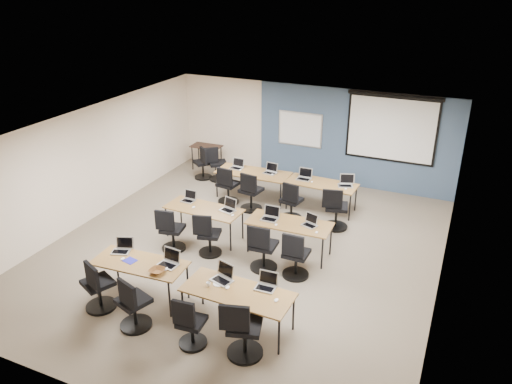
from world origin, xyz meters
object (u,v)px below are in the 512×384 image
at_px(training_table_front_right, 238,294).
at_px(task_chair_6, 263,251).
at_px(spare_chair_b, 203,166).
at_px(training_table_mid_left, 204,210).
at_px(laptop_9, 271,171).
at_px(laptop_11, 346,183).
at_px(projector_screen, 392,125).
at_px(task_chair_11, 335,212).
at_px(laptop_8, 237,166).
at_px(task_chair_2, 190,326).
at_px(laptop_3, 266,284).
at_px(utility_table, 206,149).
at_px(training_table_back_right, 322,185).
at_px(task_chair_5, 208,238).
at_px(task_chair_9, 251,195).
at_px(laptop_0, 122,248).
at_px(training_table_back_left, 253,174).
at_px(laptop_6, 270,216).
at_px(whiteboard, 300,129).
at_px(laptop_7, 310,222).
at_px(training_table_front_left, 140,265).
at_px(laptop_1, 169,261).
at_px(laptop_5, 229,207).
at_px(laptop_2, 223,276).
at_px(laptop_4, 189,198).
at_px(task_chair_7, 295,259).
at_px(spare_chair_a, 216,166).
at_px(task_chair_4, 171,233).
at_px(task_chair_1, 133,307).
at_px(laptop_10, 304,176).
at_px(training_table_mid_right, 289,225).
at_px(task_chair_10, 291,204).
at_px(task_chair_0, 98,289).

height_order(training_table_front_right, task_chair_6, task_chair_6).
relative_size(task_chair_6, spare_chair_b, 1.05).
relative_size(training_table_mid_left, laptop_9, 5.27).
distance_m(training_table_front_right, laptop_11, 5.06).
relative_size(projector_screen, task_chair_11, 2.30).
bearing_deg(laptop_8, task_chair_2, -68.64).
bearing_deg(laptop_8, laptop_3, -56.44).
relative_size(laptop_11, utility_table, 0.40).
height_order(training_table_front_right, training_table_back_right, same).
height_order(task_chair_5, task_chair_9, task_chair_9).
bearing_deg(laptop_0, training_table_mid_left, 58.53).
bearing_deg(laptop_0, training_table_back_left, 63.24).
height_order(training_table_mid_left, training_table_back_left, same).
bearing_deg(laptop_6, whiteboard, 100.32).
bearing_deg(task_chair_2, laptop_7, 71.29).
height_order(training_table_front_left, laptop_1, laptop_1).
bearing_deg(laptop_5, laptop_8, 127.56).
xyz_separation_m(laptop_5, task_chair_11, (2.01, 1.46, -0.36)).
distance_m(laptop_2, utility_table, 7.08).
relative_size(laptop_0, laptop_5, 0.99).
bearing_deg(laptop_7, laptop_4, -160.79).
height_order(training_table_front_right, task_chair_7, task_chair_7).
distance_m(laptop_0, spare_chair_a, 5.41).
xyz_separation_m(training_table_mid_left, laptop_8, (-0.40, 2.50, 0.11)).
relative_size(whiteboard, utility_table, 1.42).
bearing_deg(training_table_mid_left, task_chair_4, -112.98).
bearing_deg(task_chair_9, training_table_back_left, 117.13).
xyz_separation_m(training_table_mid_left, laptop_7, (2.40, 0.19, 0.11)).
height_order(task_chair_2, spare_chair_b, spare_chair_b).
xyz_separation_m(training_table_front_right, task_chair_5, (-1.61, 1.88, -0.28)).
height_order(task_chair_7, utility_table, task_chair_7).
bearing_deg(laptop_7, laptop_6, -155.90).
relative_size(task_chair_1, laptop_10, 2.93).
height_order(task_chair_2, spare_chair_a, spare_chair_a).
bearing_deg(laptop_3, laptop_4, 138.72).
distance_m(training_table_back_right, laptop_6, 2.35).
distance_m(training_table_mid_right, task_chair_1, 3.69).
relative_size(whiteboard, laptop_1, 3.61).
xyz_separation_m(training_table_mid_right, task_chair_9, (-1.61, 1.57, -0.26)).
bearing_deg(task_chair_10, laptop_1, -92.63).
xyz_separation_m(laptop_0, laptop_9, (1.03, 4.78, -0.00)).
height_order(task_chair_4, laptop_7, task_chair_4).
height_order(laptop_9, task_chair_10, task_chair_10).
relative_size(laptop_1, laptop_3, 1.07).
bearing_deg(training_table_mid_left, laptop_4, 160.29).
relative_size(task_chair_2, task_chair_5, 0.97).
relative_size(training_table_back_right, laptop_9, 5.30).
height_order(task_chair_2, laptop_6, laptop_6).
relative_size(task_chair_0, laptop_1, 2.88).
xyz_separation_m(projector_screen, laptop_4, (-3.73, -4.04, -1.10)).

